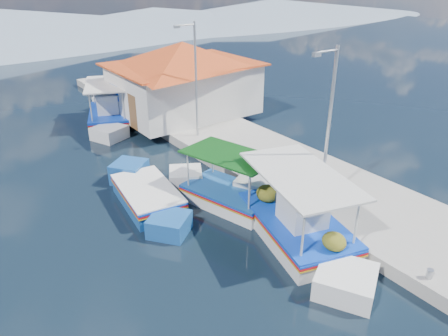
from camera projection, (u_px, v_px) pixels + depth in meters
ground at (264, 286)px, 12.73m from camera, size 160.00×160.00×0.00m
quay at (276, 164)px, 20.13m from camera, size 5.00×44.00×0.50m
bollards at (252, 174)px, 18.30m from camera, size 0.20×17.20×0.30m
main_caique at (294, 223)px, 14.92m from camera, size 3.98×8.26×2.82m
caique_green_canopy at (228, 196)px, 17.07m from camera, size 3.18×6.52×2.53m
caique_blue_hull at (147, 197)px, 17.10m from camera, size 2.49×6.66×1.19m
caique_far at (109, 115)px, 26.15m from camera, size 4.31×7.45×2.82m
harbor_building at (184, 77)px, 25.79m from camera, size 10.49×10.49×4.40m
lamp_post_near at (328, 121)px, 14.92m from camera, size 1.21×0.14×6.00m
lamp_post_far at (194, 75)px, 21.51m from camera, size 1.21×0.14×6.00m
mountain_ridge at (31, 25)px, 56.32m from camera, size 171.40×96.00×5.50m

